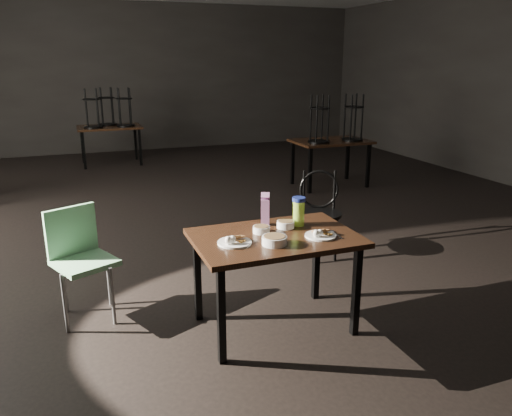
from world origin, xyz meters
name	(u,v)px	position (x,y,z in m)	size (l,w,h in m)	color
room	(219,28)	(-0.06, 0.01, 2.33)	(12.00, 12.04, 3.22)	black
main_table	(275,245)	(-0.38, -2.38, 0.67)	(1.20, 0.80, 0.75)	black
plate_left	(234,241)	(-0.72, -2.44, 0.77)	(0.24, 0.24, 0.08)	white
plate_right	(321,234)	(-0.08, -2.52, 0.77)	(0.23, 0.23, 0.07)	white
bowl_near	(261,229)	(-0.45, -2.29, 0.78)	(0.13, 0.13, 0.05)	white
bowl_far	(286,224)	(-0.24, -2.25, 0.78)	(0.14, 0.14, 0.05)	white
bowl_big	(274,240)	(-0.46, -2.55, 0.78)	(0.18, 0.18, 0.06)	white
juice_carton	(265,210)	(-0.36, -2.13, 0.87)	(0.09, 0.09, 0.26)	#921A84
water_bottle	(299,211)	(-0.12, -2.23, 0.87)	(0.11, 0.11, 0.23)	#B3F046
spoon	(333,232)	(0.05, -2.48, 0.75)	(0.05, 0.20, 0.01)	silver
bentwood_chair	(320,207)	(0.62, -1.20, 0.54)	(0.47, 0.47, 0.90)	black
school_chair	(80,253)	(-1.74, -1.67, 0.54)	(0.55, 0.55, 0.89)	#76B884
bg_table_right	(332,140)	(2.21, 1.43, 0.75)	(1.20, 0.80, 1.48)	black
bg_table_far	(109,125)	(-0.97, 4.53, 0.78)	(1.20, 0.80, 1.48)	black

